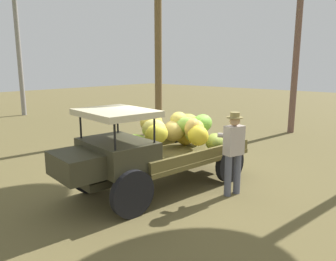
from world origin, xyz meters
TOP-DOWN VIEW (x-y plane):
  - ground_plane at (0.00, 0.00)m, footprint 60.00×60.00m
  - truck at (0.64, 0.16)m, footprint 4.59×2.22m
  - farmer at (-0.16, 1.65)m, footprint 0.55×0.50m

SIDE VIEW (x-z plane):
  - ground_plane at x=0.00m, z-range 0.00..0.00m
  - truck at x=0.64m, z-range 0.05..1.93m
  - farmer at x=-0.16m, z-range 0.13..1.92m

